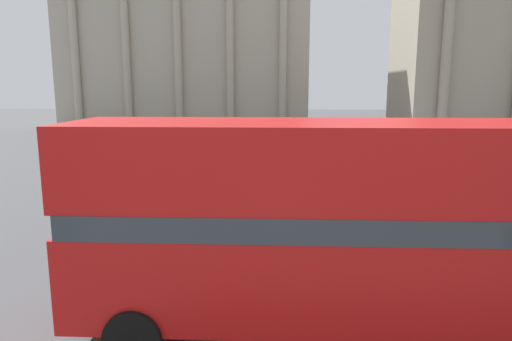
% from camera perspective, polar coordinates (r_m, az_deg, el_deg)
% --- Properties ---
extents(double_decker_bus, '(11.13, 2.75, 4.21)m').
position_cam_1_polar(double_decker_bus, '(8.97, 13.41, -6.04)').
color(double_decker_bus, black).
rests_on(double_decker_bus, ground_plane).
extents(plaza_building_left, '(31.70, 11.44, 21.60)m').
position_cam_1_polar(plaza_building_left, '(62.02, -8.68, 15.76)').
color(plaza_building_left, '#B2A893').
rests_on(plaza_building_left, ground_plane).
extents(traffic_light_near, '(0.42, 0.24, 3.37)m').
position_cam_1_polar(traffic_light_near, '(13.55, -8.09, -0.90)').
color(traffic_light_near, black).
rests_on(traffic_light_near, ground_plane).
extents(traffic_light_mid, '(0.42, 0.24, 3.52)m').
position_cam_1_polar(traffic_light_mid, '(18.42, 1.31, 2.47)').
color(traffic_light_mid, black).
rests_on(traffic_light_mid, ground_plane).
extents(car_black, '(4.20, 1.93, 1.35)m').
position_cam_1_polar(car_black, '(17.02, -3.10, -3.72)').
color(car_black, black).
rests_on(car_black, ground_plane).
extents(car_navy, '(4.20, 1.93, 1.35)m').
position_cam_1_polar(car_navy, '(28.83, -5.67, 2.06)').
color(car_navy, black).
rests_on(car_navy, ground_plane).
extents(pedestrian_blue, '(0.32, 0.32, 1.68)m').
position_cam_1_polar(pedestrian_blue, '(22.22, -10.41, 0.15)').
color(pedestrian_blue, '#282B33').
rests_on(pedestrian_blue, ground_plane).
extents(pedestrian_white, '(0.32, 0.32, 1.76)m').
position_cam_1_polar(pedestrian_white, '(33.20, -5.87, 3.70)').
color(pedestrian_white, '#282B33').
rests_on(pedestrian_white, ground_plane).
extents(pedestrian_red, '(0.32, 0.32, 1.75)m').
position_cam_1_polar(pedestrian_red, '(33.26, 22.35, 2.98)').
color(pedestrian_red, '#282B33').
rests_on(pedestrian_red, ground_plane).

